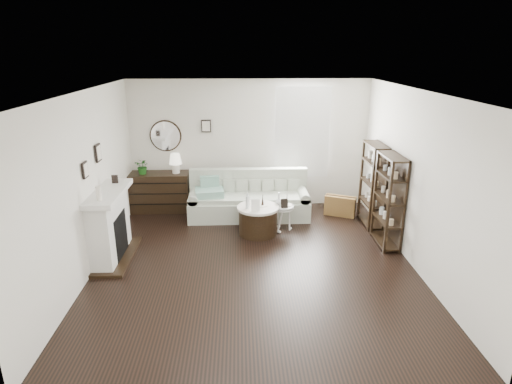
{
  "coord_description": "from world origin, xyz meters",
  "views": [
    {
      "loc": [
        -0.22,
        -6.14,
        3.28
      ],
      "look_at": [
        0.06,
        0.8,
        0.94
      ],
      "focal_mm": 30.0,
      "sensor_mm": 36.0,
      "label": 1
    }
  ],
  "objects_px": {
    "dresser": "(160,192)",
    "drum_table": "(258,220)",
    "pedestal_table": "(283,208)",
    "sofa": "(249,201)"
  },
  "relations": [
    {
      "from": "drum_table",
      "to": "pedestal_table",
      "type": "distance_m",
      "value": 0.52
    },
    {
      "from": "drum_table",
      "to": "pedestal_table",
      "type": "relative_size",
      "value": 1.56
    },
    {
      "from": "drum_table",
      "to": "pedestal_table",
      "type": "height_order",
      "value": "drum_table"
    },
    {
      "from": "dresser",
      "to": "pedestal_table",
      "type": "xyz_separation_m",
      "value": [
        2.47,
        -1.17,
        0.04
      ]
    },
    {
      "from": "sofa",
      "to": "drum_table",
      "type": "height_order",
      "value": "sofa"
    },
    {
      "from": "sofa",
      "to": "drum_table",
      "type": "bearing_deg",
      "value": -80.82
    },
    {
      "from": "dresser",
      "to": "drum_table",
      "type": "height_order",
      "value": "dresser"
    },
    {
      "from": "sofa",
      "to": "drum_table",
      "type": "relative_size",
      "value": 3.13
    },
    {
      "from": "dresser",
      "to": "pedestal_table",
      "type": "height_order",
      "value": "dresser"
    },
    {
      "from": "dresser",
      "to": "drum_table",
      "type": "bearing_deg",
      "value": -33.07
    }
  ]
}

